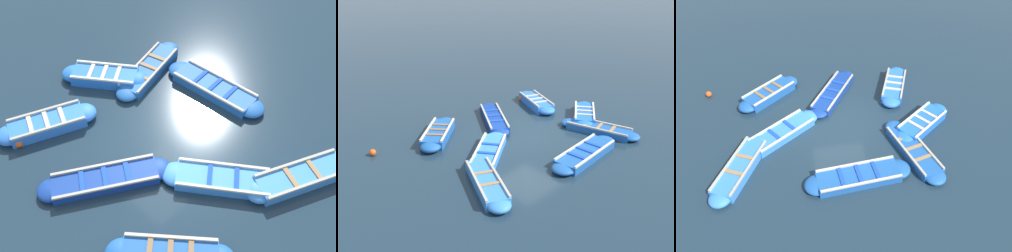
% 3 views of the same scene
% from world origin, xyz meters
% --- Properties ---
extents(ground_plane, '(120.00, 120.00, 0.00)m').
position_xyz_m(ground_plane, '(0.00, 0.00, 0.00)').
color(ground_plane, '#1C303F').
extents(boat_stern_in, '(3.35, 2.02, 0.46)m').
position_xyz_m(boat_stern_in, '(2.19, -2.94, 0.20)').
color(boat_stern_in, blue).
rests_on(boat_stern_in, ground).
extents(boat_end_of_row, '(1.24, 4.00, 0.38)m').
position_xyz_m(boat_end_of_row, '(-2.93, -0.18, 0.16)').
color(boat_end_of_row, '#1E59AD').
rests_on(boat_end_of_row, ground).
extents(boat_inner_gap, '(3.74, 1.70, 0.37)m').
position_xyz_m(boat_inner_gap, '(-1.98, -2.55, 0.16)').
color(boat_inner_gap, '#1E59AD').
rests_on(boat_inner_gap, ground).
extents(boat_near_quay, '(3.75, 2.73, 0.36)m').
position_xyz_m(boat_near_quay, '(2.22, 0.03, 0.15)').
color(boat_near_quay, navy).
rests_on(boat_near_quay, ground).
extents(boat_outer_left, '(2.83, 3.09, 0.46)m').
position_xyz_m(boat_outer_left, '(2.57, 3.01, 0.20)').
color(boat_outer_left, '#1E59AD').
rests_on(boat_outer_left, ground).
extents(boat_far_corner, '(2.60, 3.08, 0.47)m').
position_xyz_m(boat_far_corner, '(-0.58, -3.38, 0.20)').
color(boat_far_corner, blue).
rests_on(boat_far_corner, ground).
extents(boat_tucked, '(2.83, 3.42, 0.37)m').
position_xyz_m(boat_tucked, '(-0.17, 2.47, 0.16)').
color(boat_tucked, '#3884E0').
rests_on(boat_tucked, ground).
extents(boat_drifting, '(3.59, 2.23, 0.42)m').
position_xyz_m(boat_drifting, '(-1.83, 4.03, 0.18)').
color(boat_drifting, '#3884E0').
rests_on(boat_drifting, ground).
extents(buoy_orange_near, '(0.27, 0.27, 0.27)m').
position_xyz_m(buoy_orange_near, '(3.06, 5.84, 0.14)').
color(buoy_orange_near, '#E05119').
rests_on(buoy_orange_near, ground).
extents(buoy_yellow_far, '(0.26, 0.26, 0.26)m').
position_xyz_m(buoy_yellow_far, '(3.27, -2.94, 0.13)').
color(buoy_yellow_far, '#E05119').
rests_on(buoy_yellow_far, ground).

